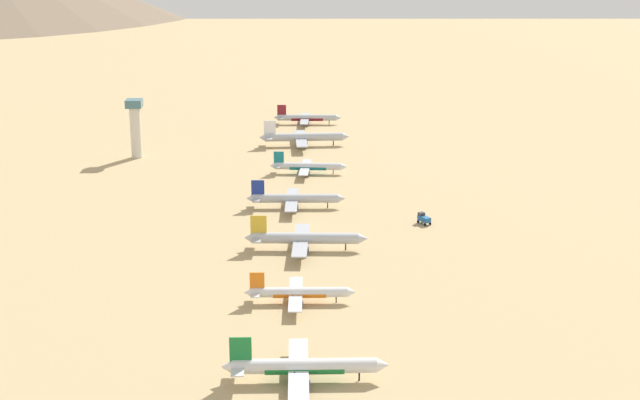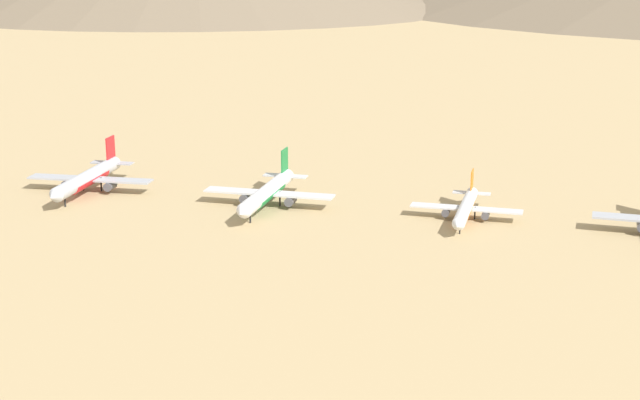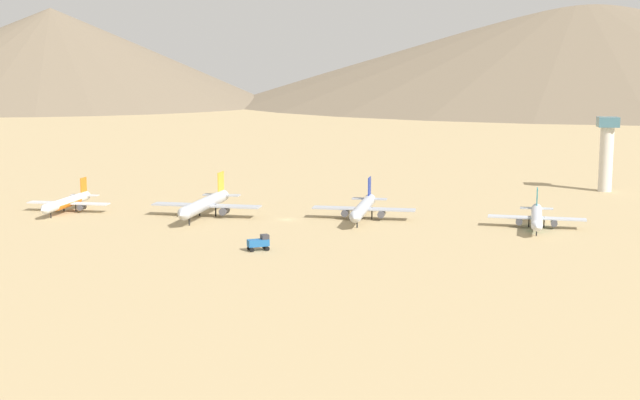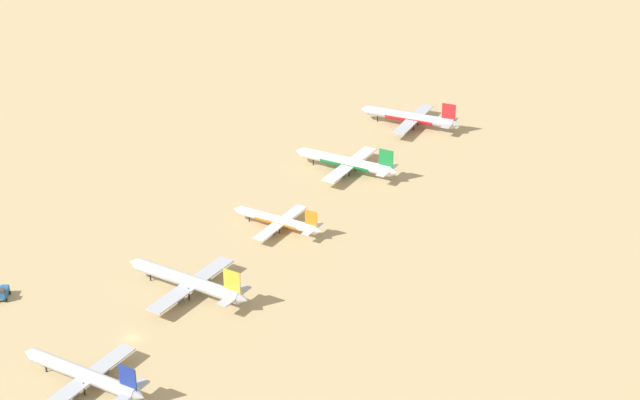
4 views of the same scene
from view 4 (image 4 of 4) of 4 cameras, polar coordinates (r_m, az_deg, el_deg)
The scene contains 7 objects.
ground_plane at distance 269.58m, azimuth -10.47°, elevation -7.61°, with size 2027.66×2027.66×0.00m, color tan.
parked_jet_0 at distance 394.21m, azimuth 5.09°, elevation 4.62°, with size 41.15×33.44×11.86m.
parked_jet_1 at distance 353.75m, azimuth 1.52°, elevation 2.12°, with size 40.27×32.60×11.65m.
parked_jet_2 at distance 315.82m, azimuth -2.36°, elevation -1.16°, with size 32.27×26.15×9.33m.
parked_jet_3 at distance 283.86m, azimuth -7.37°, elevation -4.54°, with size 41.17×33.42×11.88m.
parked_jet_4 at distance 252.16m, azimuth -13.05°, elevation -9.51°, with size 37.65×30.52×10.87m.
service_truck at distance 293.60m, azimuth -17.32°, elevation -4.94°, with size 4.85×5.70×3.90m.
Camera 4 is at (-148.89, 169.35, 147.73)m, focal length 57.22 mm.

